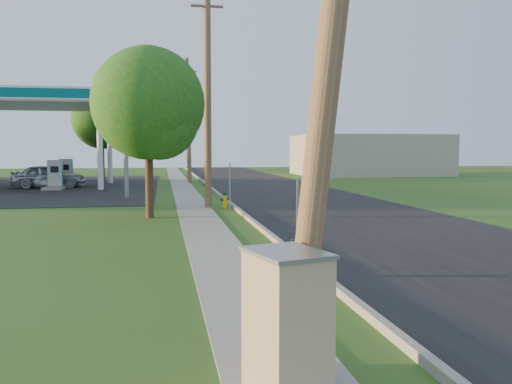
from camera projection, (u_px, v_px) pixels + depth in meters
ground_plane at (354, 336)px, 7.58m from camera, size 140.00×140.00×0.00m
road at (378, 227)px, 18.17m from camera, size 8.00×120.00×0.02m
curb at (261, 228)px, 17.48m from camera, size 0.15×120.00×0.15m
sidewalk at (207, 231)px, 17.19m from camera, size 1.50×120.00×0.03m
utility_pole_mid at (208, 96)px, 23.78m from camera, size 1.40×0.32×9.80m
utility_pole_far at (188, 120)px, 41.47m from camera, size 1.40×0.32×9.50m
sign_post_near at (298, 224)px, 11.67m from camera, size 0.05×0.04×2.00m
sign_post_mid at (230, 187)px, 23.26m from camera, size 0.05×0.04×2.00m
sign_post_far at (207, 174)px, 35.24m from camera, size 0.05×0.04×2.00m
fuel_pump_ne at (55, 178)px, 35.37m from camera, size 1.20×3.20×1.90m
fuel_pump_se at (66, 175)px, 39.30m from camera, size 1.20×3.20×1.90m
price_pylon at (125, 95)px, 28.48m from camera, size 0.34×2.04×6.85m
distant_building at (369, 155)px, 54.69m from camera, size 14.00×10.00×4.00m
tree_verge at (151, 108)px, 20.30m from camera, size 4.27×4.27×6.46m
tree_lot at (103, 121)px, 46.00m from camera, size 5.08×5.08×7.70m
hydrant_near at (292, 259)px, 11.01m from camera, size 0.41×0.36×0.78m
hydrant_mid at (225, 200)px, 23.95m from camera, size 0.38×0.34×0.74m
hydrant_far at (206, 185)px, 33.67m from camera, size 0.38×0.34×0.74m
utility_cabinet at (287, 324)px, 5.69m from camera, size 0.92×1.07×1.56m
car_silver at (49, 176)px, 36.44m from camera, size 4.70×1.95×1.59m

